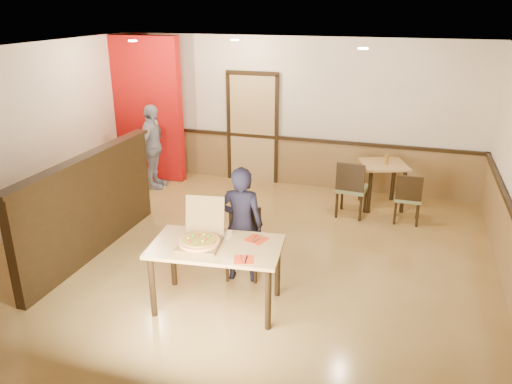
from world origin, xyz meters
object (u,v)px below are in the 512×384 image
diner_chair (244,239)px  side_table (383,173)px  side_chair_right (408,196)px  passerby (153,147)px  side_chair_left (351,187)px  pizza_box (200,239)px  diner (241,225)px  main_table (216,254)px  condiment (386,159)px

diner_chair → side_table: bearing=51.3°
side_chair_right → passerby: passerby is taller
side_chair_left → side_chair_right: (0.91, 0.01, -0.07)m
side_table → side_chair_right: bearing=-53.7°
side_chair_right → diner_chair: bearing=48.7°
side_chair_left → pizza_box: size_ratio=1.61×
side_table → diner: diner is taller
diner_chair → side_table: size_ratio=0.95×
diner_chair → pizza_box: pizza_box is taller
side_chair_right → pizza_box: size_ratio=1.41×
side_chair_right → side_table: side_chair_right is taller
main_table → condiment: condiment is taller
side_chair_left → side_chair_right: 0.91m
main_table → diner: 0.68m
side_chair_right → pizza_box: (-2.23, -3.12, 0.39)m
diner → passerby: 3.85m
side_chair_left → diner: bearing=70.8°
diner → side_chair_right: bearing=-137.5°
side_chair_right → passerby: size_ratio=0.53×
passerby → diner: bearing=-139.8°
diner → pizza_box: diner is taller
side_table → condiment: (0.04, -0.03, 0.26)m
main_table → side_chair_left: side_chair_left is taller
main_table → diner: diner is taller
side_chair_left → passerby: (-3.78, 0.30, 0.28)m
main_table → side_chair_right: bearing=50.0°
main_table → diner: (0.07, 0.67, 0.08)m
condiment → diner: bearing=-117.5°
side_chair_left → pizza_box: 3.40m
diner_chair → diner: size_ratio=0.58×
diner → condiment: diner is taller
diner → side_table: bearing=-125.0°
diner_chair → side_chair_right: diner_chair is taller
main_table → passerby: size_ratio=0.97×
side_chair_right → diner: size_ratio=0.55×
main_table → passerby: bearing=121.3°
side_table → condiment: bearing=-37.7°
condiment → main_table: bearing=-114.0°
side_chair_right → passerby: 4.71m
passerby → side_chair_left: bearing=-99.1°
side_table → passerby: passerby is taller
diner_chair → pizza_box: (-0.23, -0.83, 0.37)m
main_table → side_chair_left: 3.31m
side_chair_left → side_table: 0.78m
side_table → pizza_box: (-1.78, -3.74, 0.25)m
side_table → side_chair_left: bearing=-126.3°
main_table → condiment: (1.64, 3.69, 0.19)m
passerby → main_table: bearing=-146.8°
pizza_box → diner: bearing=61.8°
main_table → side_chair_left: size_ratio=1.62×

